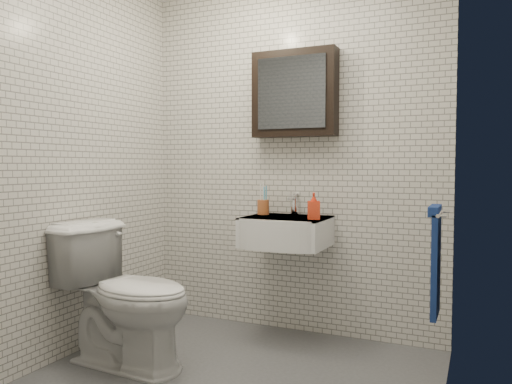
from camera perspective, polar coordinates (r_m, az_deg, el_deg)
ground at (r=2.94m, az=-3.25°, el=-20.88°), size 2.20×2.00×0.01m
room_shell at (r=2.71m, az=-3.35°, el=8.72°), size 2.22×2.02×2.51m
washbasin at (r=3.37m, az=3.25°, el=-4.51°), size 0.55×0.50×0.20m
faucet at (r=3.54m, az=4.40°, el=-1.53°), size 0.06×0.20×0.15m
mirror_cabinet at (r=3.56m, az=4.43°, el=11.13°), size 0.60×0.15×0.60m
towel_rail at (r=2.78m, az=19.87°, el=-6.94°), size 0.09×0.30×0.58m
toothbrush_cup at (r=3.56m, az=0.83°, el=-1.65°), size 0.09×0.09×0.23m
soap_bottle at (r=3.25m, az=6.61°, el=-1.59°), size 0.10×0.10×0.17m
toilet at (r=3.13m, az=-14.51°, el=-11.32°), size 0.87×0.53×0.85m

